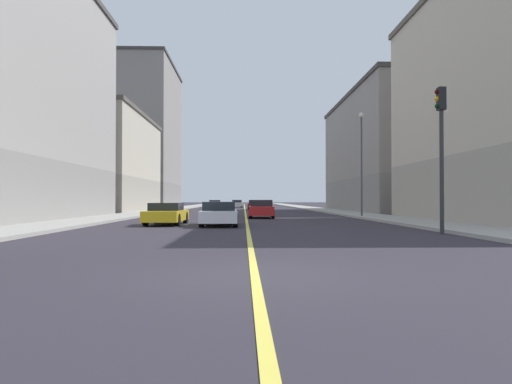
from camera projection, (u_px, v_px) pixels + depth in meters
The scene contains 15 objects.
ground_plane at pixel (255, 275), 8.14m from camera, with size 400.00×400.00×0.00m, color #2D2831.
sidewalk_left at pixel (321, 210), 57.38m from camera, with size 3.35×168.00×0.15m, color #9E9B93.
sidewalk_right at pixel (168, 210), 56.84m from camera, with size 3.35×168.00×0.15m, color #9E9B93.
lane_center_stripe at pixel (245, 210), 57.11m from camera, with size 0.16×154.00×0.01m, color #E5D14C.
building_left_mid at pixel (393, 154), 50.94m from camera, with size 11.12×25.26×13.07m.
building_right_midblock at pixel (97, 163), 50.82m from camera, with size 11.12×19.48×10.97m.
building_right_distant at pixel (139, 137), 71.76m from camera, with size 11.12×18.45×22.72m.
traffic_light_left_near at pixel (441, 139), 17.74m from camera, with size 0.40×0.32×5.78m.
street_lamp_left_near at pixel (361, 154), 33.58m from camera, with size 0.36×0.36×7.69m.
car_red at pixel (262, 209), 33.32m from camera, with size 1.97×4.32×1.33m.
car_maroon at pixel (255, 205), 60.59m from camera, with size 1.95×4.00×1.28m.
car_yellow at pixel (167, 214), 24.38m from camera, with size 1.92×4.37×1.19m.
car_blue at pixel (215, 205), 63.13m from camera, with size 1.83×4.43×1.27m.
car_silver at pixel (237, 204), 76.24m from camera, with size 1.97×4.49×1.28m.
car_white at pixel (219, 214), 23.47m from camera, with size 2.00×4.62×1.25m.
Camera 1 is at (-0.21, -8.16, 1.37)m, focal length 31.71 mm.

